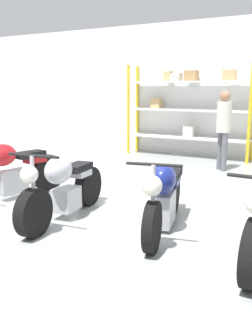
# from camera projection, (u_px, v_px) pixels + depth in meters

# --- Properties ---
(ground_plane) EXTENTS (30.00, 30.00, 0.00)m
(ground_plane) POSITION_uv_depth(u_px,v_px,m) (112.00, 223.00, 5.15)
(ground_plane) COLOR #9EA3A0
(back_wall) EXTENTS (30.00, 0.08, 3.60)m
(back_wall) POSITION_uv_depth(u_px,v_px,m) (226.00, 89.00, 9.80)
(back_wall) COLOR white
(back_wall) RESTS_ON ground_plane
(shelving_rack) EXTENTS (3.42, 0.63, 2.46)m
(shelving_rack) POSITION_uv_depth(u_px,v_px,m) (188.00, 106.00, 10.01)
(shelving_rack) COLOR gold
(shelving_rack) RESTS_ON ground_plane
(motorcycle_red) EXTENTS (0.75, 2.17, 1.06)m
(motorcycle_red) POSITION_uv_depth(u_px,v_px,m) (9.00, 171.00, 6.14)
(motorcycle_red) COLOR black
(motorcycle_red) RESTS_ON ground_plane
(motorcycle_silver) EXTENTS (0.72, 2.04, 1.04)m
(motorcycle_silver) POSITION_uv_depth(u_px,v_px,m) (63.00, 188.00, 5.21)
(motorcycle_silver) COLOR black
(motorcycle_silver) RESTS_ON ground_plane
(motorcycle_blue) EXTENTS (0.74, 2.04, 1.02)m
(motorcycle_blue) POSITION_uv_depth(u_px,v_px,m) (164.00, 196.00, 4.82)
(motorcycle_blue) COLOR black
(motorcycle_blue) RESTS_ON ground_plane
(person_browsing) EXTENTS (0.45, 0.45, 1.78)m
(person_browsing) POSITION_uv_depth(u_px,v_px,m) (224.00, 124.00, 8.31)
(person_browsing) COLOR #595960
(person_browsing) RESTS_ON ground_plane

